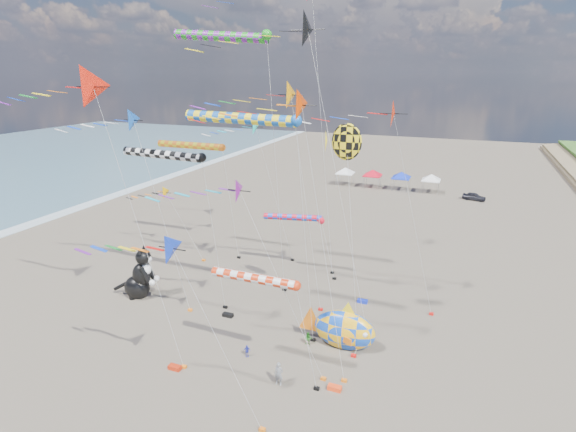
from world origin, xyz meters
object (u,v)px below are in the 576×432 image
(cat_inflatable, at_px, (138,272))
(child_green, at_px, (308,339))
(fish_inflatable, at_px, (344,330))
(person_adult, at_px, (279,374))
(child_blue, at_px, (247,351))
(parked_car, at_px, (474,196))

(cat_inflatable, relative_size, child_green, 4.75)
(fish_inflatable, relative_size, person_adult, 3.79)
(cat_inflatable, relative_size, fish_inflatable, 0.80)
(child_green, height_order, child_blue, child_green)
(cat_inflatable, xyz_separation_m, parked_car, (28.46, 46.61, -1.89))
(parked_car, bearing_deg, child_blue, 176.19)
(person_adult, height_order, parked_car, person_adult)
(person_adult, distance_m, child_green, 5.03)
(cat_inflatable, height_order, person_adult, cat_inflatable)
(cat_inflatable, relative_size, person_adult, 3.05)
(fish_inflatable, bearing_deg, parked_car, 79.17)
(parked_car, bearing_deg, person_adult, -179.85)
(person_adult, relative_size, child_green, 1.56)
(child_green, bearing_deg, parked_car, 68.34)
(fish_inflatable, distance_m, child_green, 2.78)
(fish_inflatable, xyz_separation_m, child_blue, (-6.17, -3.84, -0.95))
(fish_inflatable, xyz_separation_m, child_green, (-2.52, -0.78, -0.90))
(child_green, xyz_separation_m, parked_car, (11.56, 48.09, 0.08))
(child_blue, bearing_deg, parked_car, 44.30)
(fish_inflatable, xyz_separation_m, person_adult, (-2.84, -5.79, -0.61))
(cat_inflatable, bearing_deg, child_blue, -31.10)
(person_adult, bearing_deg, child_blue, 147.03)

